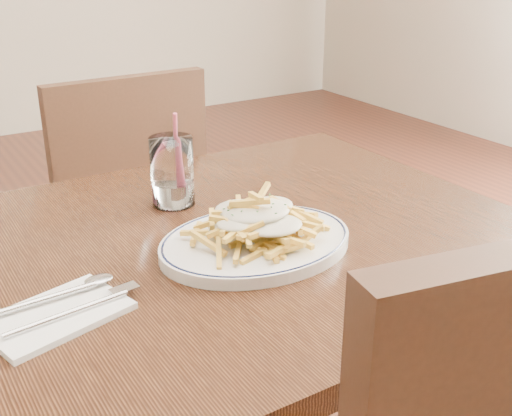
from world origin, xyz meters
TOP-DOWN VIEW (x-y plane):
  - table at (0.00, 0.00)m, footprint 1.20×0.80m
  - chair_far at (0.17, 0.74)m, footprint 0.43×0.43m
  - fries_plate at (0.11, -0.07)m, footprint 0.37×0.34m
  - loaded_fries at (0.11, -0.07)m, footprint 0.21×0.16m
  - napkin at (-0.22, -0.10)m, footprint 0.20×0.15m
  - cutlery at (-0.22, -0.10)m, footprint 0.21×0.09m
  - water_glass at (0.08, 0.17)m, footprint 0.08×0.08m

SIDE VIEW (x-z plane):
  - chair_far at x=0.17m, z-range 0.06..0.96m
  - table at x=0.00m, z-range 0.30..1.05m
  - napkin at x=-0.22m, z-range 0.75..0.76m
  - fries_plate at x=0.11m, z-range 0.75..0.77m
  - cutlery at x=-0.22m, z-range 0.76..0.77m
  - loaded_fries at x=0.11m, z-range 0.77..0.84m
  - water_glass at x=0.08m, z-range 0.72..0.89m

